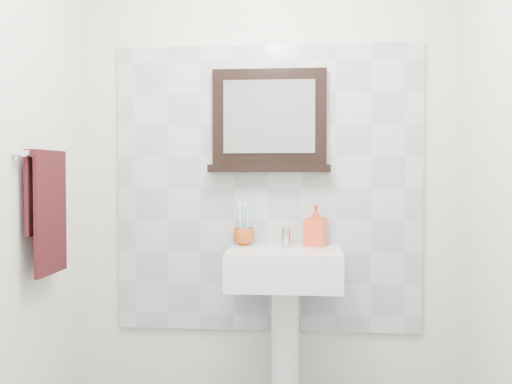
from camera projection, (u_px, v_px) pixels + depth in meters
The scene contains 10 objects.
back_wall at pixel (268, 170), 3.15m from camera, with size 2.00×0.01×2.50m, color silver.
front_wall at pixel (174, 164), 0.96m from camera, with size 2.00×0.01×2.50m, color silver.
splashback at pixel (268, 189), 3.14m from camera, with size 1.60×0.02×1.50m, color #ABB4B9.
pedestal_sink at pixel (285, 286), 2.93m from camera, with size 0.55×0.44×0.96m.
toothbrush_cup at pixel (244, 237), 3.08m from camera, with size 0.11×0.11×0.09m, color #B84615.
toothbrushes at pixel (244, 221), 3.09m from camera, with size 0.05×0.04×0.21m.
soap_dispenser at pixel (316, 225), 3.05m from camera, with size 0.09×0.10×0.21m, color red.
framed_mirror at pixel (269, 124), 3.10m from camera, with size 0.63×0.11×0.53m.
towel_bar at pixel (45, 155), 2.65m from camera, with size 0.07×0.40×0.03m.
hand_towel at pixel (47, 202), 2.65m from camera, with size 0.06×0.30×0.55m.
Camera 1 is at (0.22, -2.05, 1.24)m, focal length 42.00 mm.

